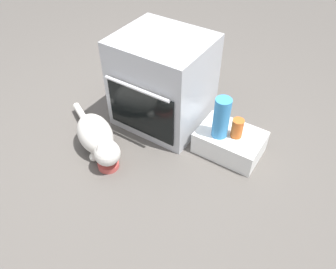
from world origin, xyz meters
The scene contains 7 objects.
ground centered at (0.00, 0.00, 0.00)m, with size 8.00×8.00×0.00m, color #56514C.
oven centered at (-0.01, 0.45, 0.35)m, with size 0.64×0.61×0.70m.
pantry_cabinet centered at (0.59, 0.40, 0.08)m, with size 0.45×0.32×0.17m, color white.
food_bowl centered at (-0.04, -0.19, 0.03)m, with size 0.15×0.15×0.08m.
cat centered at (-0.19, -0.11, 0.13)m, with size 0.73×0.44×0.26m.
sauce_jar centered at (0.63, 0.40, 0.24)m, with size 0.08×0.08×0.14m, color #D16023.
water_bottle centered at (0.53, 0.35, 0.32)m, with size 0.11×0.11×0.30m, color #388CD1.
Camera 1 is at (1.14, -1.24, 1.72)m, focal length 35.24 mm.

